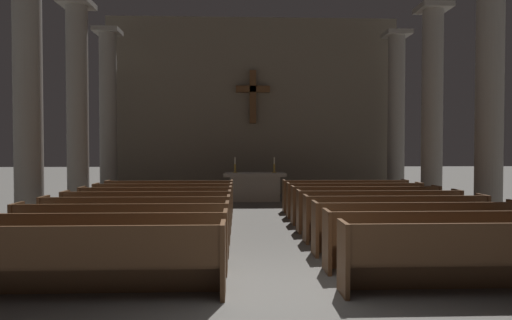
# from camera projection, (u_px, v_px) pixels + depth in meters

# --- Properties ---
(ground_plane) EXTENTS (80.00, 80.00, 0.00)m
(ground_plane) POSITION_uv_depth(u_px,v_px,m) (283.00, 295.00, 5.83)
(ground_plane) COLOR #66635E
(pew_left_row_1) EXTENTS (3.67, 0.50, 0.95)m
(pew_left_row_1) POSITION_uv_depth(u_px,v_px,m) (79.00, 261.00, 5.68)
(pew_left_row_1) COLOR brown
(pew_left_row_1) RESTS_ON ground
(pew_left_row_2) EXTENTS (3.67, 0.50, 0.95)m
(pew_left_row_2) POSITION_uv_depth(u_px,v_px,m) (104.00, 243.00, 6.76)
(pew_left_row_2) COLOR brown
(pew_left_row_2) RESTS_ON ground
(pew_left_row_3) EXTENTS (3.67, 0.50, 0.95)m
(pew_left_row_3) POSITION_uv_depth(u_px,v_px,m) (123.00, 230.00, 7.84)
(pew_left_row_3) COLOR brown
(pew_left_row_3) RESTS_ON ground
(pew_left_row_4) EXTENTS (3.67, 0.50, 0.95)m
(pew_left_row_4) POSITION_uv_depth(u_px,v_px,m) (137.00, 220.00, 8.92)
(pew_left_row_4) COLOR brown
(pew_left_row_4) RESTS_ON ground
(pew_left_row_5) EXTENTS (3.67, 0.50, 0.95)m
(pew_left_row_5) POSITION_uv_depth(u_px,v_px,m) (148.00, 212.00, 10.00)
(pew_left_row_5) COLOR brown
(pew_left_row_5) RESTS_ON ground
(pew_left_row_6) EXTENTS (3.67, 0.50, 0.95)m
(pew_left_row_6) POSITION_uv_depth(u_px,v_px,m) (157.00, 206.00, 11.08)
(pew_left_row_6) COLOR brown
(pew_left_row_6) RESTS_ON ground
(pew_left_row_7) EXTENTS (3.67, 0.50, 0.95)m
(pew_left_row_7) POSITION_uv_depth(u_px,v_px,m) (164.00, 201.00, 12.16)
(pew_left_row_7) COLOR brown
(pew_left_row_7) RESTS_ON ground
(pew_left_row_8) EXTENTS (3.67, 0.50, 0.95)m
(pew_left_row_8) POSITION_uv_depth(u_px,v_px,m) (170.00, 196.00, 13.24)
(pew_left_row_8) COLOR brown
(pew_left_row_8) RESTS_ON ground
(pew_right_row_1) EXTENTS (3.67, 0.50, 0.95)m
(pew_right_row_1) POSITION_uv_depth(u_px,v_px,m) (482.00, 257.00, 5.88)
(pew_right_row_1) COLOR brown
(pew_right_row_1) RESTS_ON ground
(pew_right_row_2) EXTENTS (3.67, 0.50, 0.95)m
(pew_right_row_2) POSITION_uv_depth(u_px,v_px,m) (444.00, 240.00, 6.96)
(pew_right_row_2) COLOR brown
(pew_right_row_2) RESTS_ON ground
(pew_right_row_3) EXTENTS (3.67, 0.50, 0.95)m
(pew_right_row_3) POSITION_uv_depth(u_px,v_px,m) (416.00, 228.00, 8.04)
(pew_right_row_3) COLOR brown
(pew_right_row_3) RESTS_ON ground
(pew_right_row_4) EXTENTS (3.67, 0.50, 0.95)m
(pew_right_row_4) POSITION_uv_depth(u_px,v_px,m) (395.00, 218.00, 9.12)
(pew_right_row_4) COLOR brown
(pew_right_row_4) RESTS_ON ground
(pew_right_row_5) EXTENTS (3.67, 0.50, 0.95)m
(pew_right_row_5) POSITION_uv_depth(u_px,v_px,m) (379.00, 211.00, 10.20)
(pew_right_row_5) COLOR brown
(pew_right_row_5) RESTS_ON ground
(pew_right_row_6) EXTENTS (3.67, 0.50, 0.95)m
(pew_right_row_6) POSITION_uv_depth(u_px,v_px,m) (365.00, 205.00, 11.28)
(pew_right_row_6) COLOR brown
(pew_right_row_6) RESTS_ON ground
(pew_right_row_7) EXTENTS (3.67, 0.50, 0.95)m
(pew_right_row_7) POSITION_uv_depth(u_px,v_px,m) (354.00, 200.00, 12.35)
(pew_right_row_7) COLOR brown
(pew_right_row_7) RESTS_ON ground
(pew_right_row_8) EXTENTS (3.67, 0.50, 0.95)m
(pew_right_row_8) POSITION_uv_depth(u_px,v_px,m) (345.00, 196.00, 13.43)
(pew_right_row_8) COLOR brown
(pew_right_row_8) RESTS_ON ground
(column_left_second) EXTENTS (0.94, 0.94, 6.25)m
(column_left_second) POSITION_uv_depth(u_px,v_px,m) (28.00, 98.00, 10.30)
(column_left_second) COLOR gray
(column_left_second) RESTS_ON ground
(column_right_second) EXTENTS (0.94, 0.94, 6.25)m
(column_right_second) POSITION_uv_depth(u_px,v_px,m) (489.00, 99.00, 10.71)
(column_right_second) COLOR gray
(column_right_second) RESTS_ON ground
(column_left_third) EXTENTS (0.94, 0.94, 6.25)m
(column_left_third) POSITION_uv_depth(u_px,v_px,m) (78.00, 109.00, 13.47)
(column_left_third) COLOR gray
(column_left_third) RESTS_ON ground
(column_right_third) EXTENTS (0.94, 0.94, 6.25)m
(column_right_third) POSITION_uv_depth(u_px,v_px,m) (432.00, 111.00, 13.88)
(column_right_third) COLOR gray
(column_right_third) RESTS_ON ground
(column_left_fourth) EXTENTS (0.94, 0.94, 6.25)m
(column_left_fourth) POSITION_uv_depth(u_px,v_px,m) (108.00, 117.00, 16.64)
(column_left_fourth) COLOR gray
(column_left_fourth) RESTS_ON ground
(column_right_fourth) EXTENTS (0.94, 0.94, 6.25)m
(column_right_fourth) POSITION_uv_depth(u_px,v_px,m) (396.00, 118.00, 17.05)
(column_right_fourth) COLOR gray
(column_right_fourth) RESTS_ON ground
(altar) EXTENTS (2.20, 0.90, 1.01)m
(altar) POSITION_uv_depth(u_px,v_px,m) (255.00, 186.00, 16.19)
(altar) COLOR #A8A399
(altar) RESTS_ON ground
(candlestick_left) EXTENTS (0.16, 0.16, 0.55)m
(candlestick_left) POSITION_uv_depth(u_px,v_px,m) (235.00, 168.00, 16.14)
(candlestick_left) COLOR #B79338
(candlestick_left) RESTS_ON altar
(candlestick_right) EXTENTS (0.16, 0.16, 0.55)m
(candlestick_right) POSITION_uv_depth(u_px,v_px,m) (274.00, 168.00, 16.20)
(candlestick_right) COLOR #B79338
(candlestick_right) RESTS_ON altar
(apse_with_cross) EXTENTS (11.71, 0.50, 7.15)m
(apse_with_cross) POSITION_uv_depth(u_px,v_px,m) (253.00, 106.00, 18.42)
(apse_with_cross) COLOR #706656
(apse_with_cross) RESTS_ON ground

